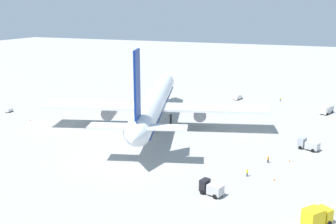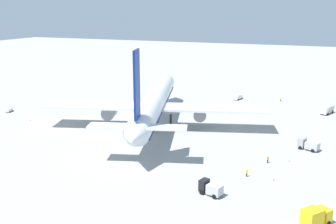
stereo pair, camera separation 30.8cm
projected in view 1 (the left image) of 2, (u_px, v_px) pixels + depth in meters
ground_plane at (155, 125)px, 123.35m from camera, size 600.00×600.00×0.00m
airliner at (154, 103)px, 120.14m from camera, size 75.57×67.46×26.38m
service_truck_0 at (316, 216)px, 65.74m from camera, size 5.51×5.08×3.17m
service_truck_1 at (308, 144)px, 101.31m from camera, size 3.94×5.65×2.82m
service_truck_2 at (211, 188)px, 76.69m from camera, size 3.41×4.97×2.76m
service_truck_3 at (327, 109)px, 135.97m from camera, size 6.77×4.58×2.80m
service_van at (238, 97)px, 157.46m from camera, size 5.03×3.04×1.97m
baggage_cart_0 at (9, 110)px, 138.33m from camera, size 3.26×1.73×1.24m
ground_worker_0 at (268, 159)px, 92.80m from camera, size 0.41×0.41×1.68m
ground_worker_1 at (247, 173)px, 85.17m from camera, size 0.41×0.41×1.74m
ground_worker_2 at (280, 99)px, 154.37m from camera, size 0.54×0.54×1.76m
traffic_cone_0 at (30, 120)px, 127.36m from camera, size 0.36×0.36×0.55m
traffic_cone_1 at (274, 179)px, 83.27m from camera, size 0.36×0.36×0.55m
traffic_cone_2 at (289, 161)px, 93.48m from camera, size 0.36×0.36×0.55m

